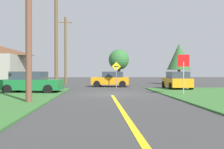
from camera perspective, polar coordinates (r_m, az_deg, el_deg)
name	(u,v)px	position (r m, az deg, el deg)	size (l,w,h in m)	color
ground_plane	(111,94)	(18.91, -0.12, -4.26)	(120.00, 120.00, 0.00)	#3A3A3A
lane_stripe_center	(122,110)	(10.98, 2.17, -7.74)	(0.20, 14.00, 0.01)	yellow
stop_sign	(183,66)	(18.87, 15.13, 1.73)	(0.82, 0.07, 2.78)	#9EA0A8
car_approaching_junction	(111,79)	(28.30, -0.20, -1.03)	(4.17, 2.56, 1.62)	orange
car_on_crossroad	(177,80)	(24.92, 13.78, -1.26)	(2.13, 4.38, 1.62)	orange
parked_car_near_building	(31,82)	(20.78, -16.95, -1.63)	(4.63, 2.51, 1.62)	#196B33
utility_pole_near	(29,24)	(14.22, -17.50, 10.25)	(1.77, 0.57, 7.76)	brown
utility_pole_mid	(56,39)	(25.13, -11.93, 7.58)	(1.80, 0.31, 9.11)	brown
utility_pole_far	(66,50)	(36.09, -9.97, 5.29)	(1.80, 0.31, 8.92)	brown
direction_sign	(116,72)	(26.25, 0.94, 0.60)	(0.90, 0.11, 2.58)	slate
oak_tree_left	(119,60)	(35.57, 1.48, 3.15)	(2.74, 2.74, 4.60)	brown
pine_tree_center	(179,57)	(34.91, 14.23, 3.71)	(3.04, 3.04, 5.21)	brown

